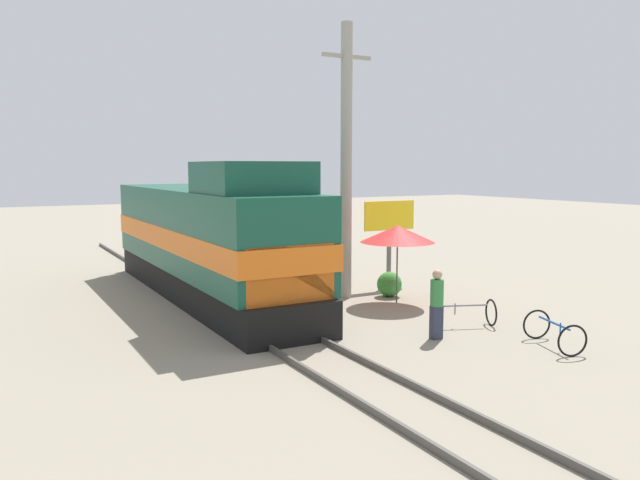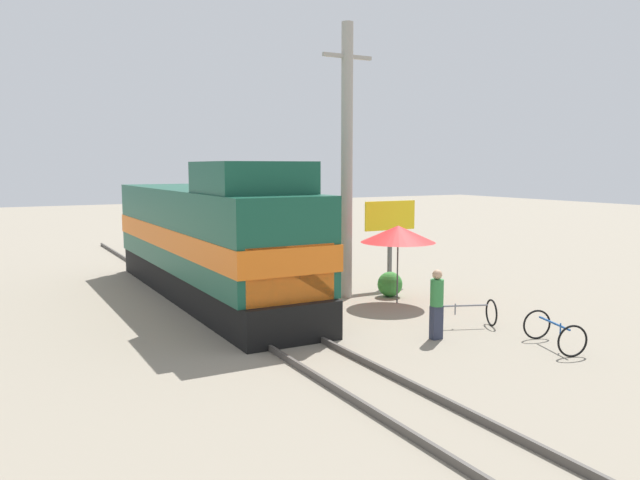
% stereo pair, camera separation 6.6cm
% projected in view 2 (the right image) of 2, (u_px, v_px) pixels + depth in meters
% --- Properties ---
extents(ground_plane, '(120.00, 120.00, 0.00)m').
position_uv_depth(ground_plane, '(261.00, 327.00, 17.15)').
color(ground_plane, gray).
extents(rail_near, '(0.08, 41.46, 0.15)m').
position_uv_depth(rail_near, '(237.00, 328.00, 16.79)').
color(rail_near, '#4C4742').
rests_on(rail_near, ground_plane).
extents(rail_far, '(0.08, 41.46, 0.15)m').
position_uv_depth(rail_far, '(285.00, 321.00, 17.48)').
color(rail_far, '#4C4742').
rests_on(rail_far, ground_plane).
extents(locomotive, '(2.88, 13.48, 4.53)m').
position_uv_depth(locomotive, '(210.00, 240.00, 20.57)').
color(locomotive, black).
rests_on(locomotive, ground_plane).
extents(utility_pole, '(1.80, 0.38, 9.01)m').
position_uv_depth(utility_pole, '(347.00, 161.00, 20.51)').
color(utility_pole, '#9E998E').
rests_on(utility_pole, ground_plane).
extents(vendor_umbrella, '(2.40, 2.40, 2.52)m').
position_uv_depth(vendor_umbrella, '(398.00, 234.00, 19.92)').
color(vendor_umbrella, '#4C4C4C').
rests_on(vendor_umbrella, ground_plane).
extents(billboard_sign, '(2.16, 0.12, 3.14)m').
position_uv_depth(billboard_sign, '(390.00, 221.00, 22.80)').
color(billboard_sign, '#595959').
rests_on(billboard_sign, ground_plane).
extents(shrub_cluster, '(0.85, 0.85, 0.85)m').
position_uv_depth(shrub_cluster, '(390.00, 284.00, 21.12)').
color(shrub_cluster, '#388C38').
rests_on(shrub_cluster, ground_plane).
extents(person_bystander, '(0.34, 0.34, 1.80)m').
position_uv_depth(person_bystander, '(437.00, 301.00, 15.84)').
color(person_bystander, '#2D3347').
rests_on(person_bystander, ground_plane).
extents(bicycle, '(1.76, 1.28, 0.75)m').
position_uv_depth(bicycle, '(464.00, 313.00, 17.12)').
color(bicycle, black).
rests_on(bicycle, ground_plane).
extents(bicycle_spare, '(1.22, 1.76, 0.77)m').
position_uv_depth(bicycle_spare, '(554.00, 332.00, 15.14)').
color(bicycle_spare, black).
rests_on(bicycle_spare, ground_plane).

